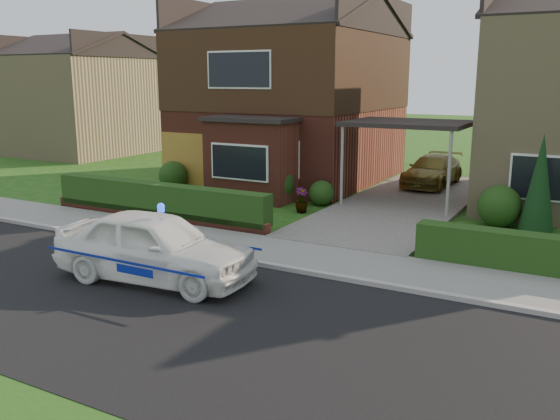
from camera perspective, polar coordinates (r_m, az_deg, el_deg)
The scene contains 21 objects.
ground at distance 10.50m, azimuth -6.36°, elevation -10.71°, with size 120.00×120.00×0.00m, color #194713.
road at distance 10.50m, azimuth -6.36°, elevation -10.71°, with size 60.00×6.00×0.02m, color black.
kerb at distance 12.92m, azimuth 1.44°, elevation -5.80°, with size 60.00×0.16×0.12m, color #9E9993.
sidewalk at distance 13.82m, azimuth 3.45°, elevation -4.62°, with size 60.00×2.00×0.10m, color slate.
driveway at distance 20.08m, azimuth 11.92°, elevation 0.64°, with size 3.80×12.00×0.12m, color #666059.
house_left at distance 24.55m, azimuth 1.13°, elevation 11.88°, with size 7.50×9.53×7.25m.
carport_link at distance 19.67m, azimuth 12.23°, elevation 8.03°, with size 3.80×3.00×2.77m.
garage_door at distance 22.77m, azimuth -9.08°, elevation 4.69°, with size 2.20×0.10×2.10m, color #8C5D1E.
dwarf_wall at distance 17.85m, azimuth -11.89°, elevation -0.46°, with size 7.70×0.25×0.36m, color brown.
hedge_left at distance 18.00m, azimuth -11.56°, elevation -0.92°, with size 7.50×0.55×0.90m, color black.
shrub_left_far at distance 22.65m, azimuth -10.25°, elevation 3.29°, with size 1.08×1.08×1.08m, color black.
shrub_left_mid at distance 19.96m, azimuth -0.51°, elevation 2.60°, with size 1.32×1.32×1.32m, color black.
shrub_left_near at distance 19.55m, azimuth 4.02°, elevation 1.64°, with size 0.84×0.84×0.84m, color black.
shrub_right_near at distance 17.77m, azimuth 20.37°, elevation 0.34°, with size 1.20×1.20×1.20m, color black.
conifer_a at distance 17.34m, azimuth 23.70°, elevation 2.13°, with size 0.90×0.90×2.60m, color black.
neighbour_left at distance 35.02m, azimuth -18.53°, elevation 9.49°, with size 6.50×7.00×5.20m, color tan.
police_car at distance 12.49m, azimuth -11.97°, elevation -3.50°, with size 3.95×4.44×1.63m.
driveway_car at distance 23.30m, azimuth 14.46°, elevation 3.71°, with size 1.57×3.87×1.12m, color olive.
potted_plant_a at distance 16.99m, azimuth -4.40°, elevation -0.29°, with size 0.37×0.25×0.70m, color gray.
potted_plant_b at distance 19.03m, azimuth -13.02°, elevation 0.80°, with size 0.30×0.38×0.69m, color gray.
potted_plant_c at distance 18.48m, azimuth 2.09°, elevation 0.91°, with size 0.43×0.43×0.77m, color gray.
Camera 1 is at (5.61, -7.84, 4.15)m, focal length 38.00 mm.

